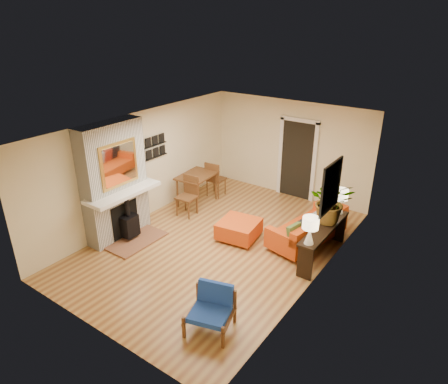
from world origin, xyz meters
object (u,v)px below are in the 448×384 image
at_px(lamp_far, 341,198).
at_px(dining_table, 199,181).
at_px(ottoman, 239,229).
at_px(blue_chair, 212,306).
at_px(sofa, 310,229).
at_px(lamp_near, 310,227).
at_px(console_table, 324,233).
at_px(houseplant, 331,201).

bearing_deg(lamp_far, dining_table, -177.04).
height_order(ottoman, blue_chair, blue_chair).
xyz_separation_m(blue_chair, lamp_far, (0.66, 3.63, 0.68)).
height_order(blue_chair, lamp_far, lamp_far).
xyz_separation_m(sofa, dining_table, (-3.18, 0.16, 0.32)).
height_order(blue_chair, lamp_near, lamp_near).
relative_size(blue_chair, console_table, 0.45).
distance_m(sofa, lamp_near, 1.47).
xyz_separation_m(sofa, houseplant, (0.45, -0.17, 0.86)).
bearing_deg(houseplant, sofa, 159.33).
bearing_deg(sofa, ottoman, -151.59).
bearing_deg(lamp_near, ottoman, 166.18).
xyz_separation_m(blue_chair, console_table, (0.66, 2.86, 0.19)).
bearing_deg(lamp_near, sofa, 111.41).
bearing_deg(blue_chair, lamp_near, 72.41).
distance_m(console_table, lamp_far, 0.91).
height_order(sofa, ottoman, sofa).
bearing_deg(lamp_near, blue_chair, -107.59).
height_order(blue_chair, console_table, console_table).
height_order(lamp_near, houseplant, houseplant).
distance_m(blue_chair, dining_table, 4.56).
height_order(ottoman, dining_table, dining_table).
bearing_deg(dining_table, sofa, -2.86).
distance_m(dining_table, houseplant, 3.69).
height_order(lamp_near, lamp_far, same).
bearing_deg(sofa, lamp_near, -68.59).
distance_m(sofa, lamp_far, 0.93).
bearing_deg(blue_chair, houseplant, 78.12).
distance_m(ottoman, houseplant, 2.12).
bearing_deg(lamp_far, houseplant, -91.11).
distance_m(ottoman, console_table, 1.88).
distance_m(lamp_near, lamp_far, 1.53).
height_order(sofa, blue_chair, sofa).
relative_size(lamp_near, houseplant, 0.58).
distance_m(lamp_far, houseplant, 0.53).
relative_size(sofa, console_table, 1.11).
bearing_deg(blue_chair, console_table, 76.93).
bearing_deg(dining_table, houseplant, -5.20).
bearing_deg(dining_table, lamp_near, -20.26).
bearing_deg(console_table, ottoman, -170.21).
relative_size(lamp_far, houseplant, 0.58).
bearing_deg(ottoman, dining_table, 153.77).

